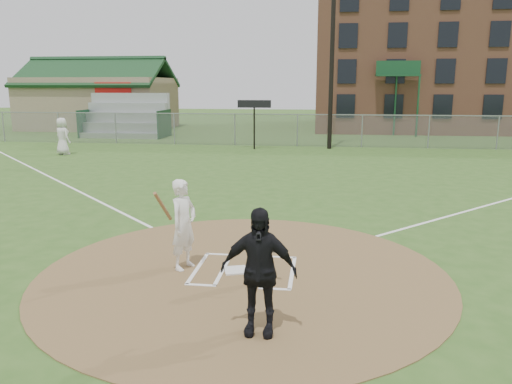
# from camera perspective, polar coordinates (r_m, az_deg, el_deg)

# --- Properties ---
(ground) EXTENTS (140.00, 140.00, 0.00)m
(ground) POSITION_cam_1_polar(r_m,az_deg,el_deg) (10.43, -1.45, -9.32)
(ground) COLOR #30551D
(ground) RESTS_ON ground
(dirt_circle) EXTENTS (8.40, 8.40, 0.02)m
(dirt_circle) POSITION_cam_1_polar(r_m,az_deg,el_deg) (10.42, -1.45, -9.27)
(dirt_circle) COLOR brown
(dirt_circle) RESTS_ON ground
(home_plate) EXTENTS (0.59, 0.59, 0.03)m
(home_plate) POSITION_cam_1_polar(r_m,az_deg,el_deg) (10.52, -2.33, -8.92)
(home_plate) COLOR silver
(home_plate) RESTS_ON dirt_circle
(foul_line_third) EXTENTS (17.04, 17.04, 0.01)m
(foul_line_third) POSITION_cam_1_polar(r_m,az_deg,el_deg) (21.69, -21.67, 1.18)
(foul_line_third) COLOR white
(foul_line_third) RESTS_ON ground
(catcher) EXTENTS (0.74, 0.67, 1.25)m
(catcher) POSITION_cam_1_polar(r_m,az_deg,el_deg) (9.61, 0.79, -7.13)
(catcher) COLOR gray
(catcher) RESTS_ON dirt_circle
(umpire) EXTENTS (1.19, 0.52, 2.02)m
(umpire) POSITION_cam_1_polar(r_m,az_deg,el_deg) (7.71, 0.29, -9.05)
(umpire) COLOR black
(umpire) RESTS_ON dirt_circle
(ondeck_player) EXTENTS (1.18, 1.05, 2.04)m
(ondeck_player) POSITION_cam_1_polar(r_m,az_deg,el_deg) (29.78, -21.25, 5.95)
(ondeck_player) COLOR silver
(ondeck_player) RESTS_ON ground
(batters_boxes) EXTENTS (2.08, 1.88, 0.01)m
(batters_boxes) POSITION_cam_1_polar(r_m,az_deg,el_deg) (10.56, -1.33, -8.90)
(batters_boxes) COLOR white
(batters_boxes) RESTS_ON dirt_circle
(batter_at_plate) EXTENTS (0.75, 1.11, 1.91)m
(batter_at_plate) POSITION_cam_1_polar(r_m,az_deg,el_deg) (10.49, -8.28, -3.68)
(batter_at_plate) COLOR white
(batter_at_plate) RESTS_ON dirt_circle
(outfield_fence) EXTENTS (56.08, 0.08, 2.03)m
(outfield_fence) POSITION_cam_1_polar(r_m,az_deg,el_deg) (31.74, 4.75, 7.06)
(outfield_fence) COLOR slate
(outfield_fence) RESTS_ON ground
(bleachers) EXTENTS (6.08, 3.20, 3.20)m
(bleachers) POSITION_cam_1_polar(r_m,az_deg,el_deg) (38.68, -14.74, 8.47)
(bleachers) COLOR #B7BABF
(bleachers) RESTS_ON ground
(clubhouse) EXTENTS (12.20, 8.71, 6.23)m
(clubhouse) POSITION_cam_1_polar(r_m,az_deg,el_deg) (46.86, -17.39, 9.88)
(clubhouse) COLOR gray
(clubhouse) RESTS_ON ground
(brick_warehouse) EXTENTS (30.00, 17.17, 15.00)m
(brick_warehouse) POSITION_cam_1_polar(r_m,az_deg,el_deg) (49.84, 25.31, 15.28)
(brick_warehouse) COLOR #A06045
(brick_warehouse) RESTS_ON ground
(light_pole) EXTENTS (1.20, 0.30, 12.22)m
(light_pole) POSITION_cam_1_polar(r_m,az_deg,el_deg) (30.71, 8.75, 17.25)
(light_pole) COLOR black
(light_pole) RESTS_ON ground
(scoreboard_sign) EXTENTS (2.00, 0.10, 2.93)m
(scoreboard_sign) POSITION_cam_1_polar(r_m,az_deg,el_deg) (30.09, -0.20, 9.44)
(scoreboard_sign) COLOR black
(scoreboard_sign) RESTS_ON ground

